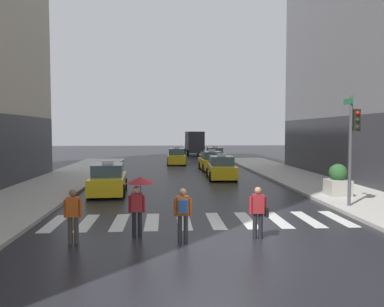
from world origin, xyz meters
TOP-DOWN VIEW (x-y plane):
  - ground_plane at (0.00, 0.00)m, footprint 160.00×160.00m
  - crosswalk_markings at (0.00, 3.00)m, footprint 11.30×2.80m
  - traffic_light_pole at (6.81, 4.77)m, footprint 0.44×0.84m
  - taxi_lead at (-4.41, 9.78)m, footprint 2.12×4.63m
  - taxi_second at (2.73, 15.98)m, footprint 2.05×4.59m
  - taxi_third at (2.77, 22.09)m, footprint 2.04×4.59m
  - taxi_fourth at (-0.09, 28.31)m, footprint 1.99×4.57m
  - taxi_fifth at (4.17, 30.58)m, footprint 2.01×4.58m
  - box_truck at (2.80, 43.23)m, footprint 2.52×7.62m
  - pedestrian_with_umbrella at (-2.14, 0.95)m, footprint 0.96×0.96m
  - pedestrian_with_backpack at (-0.77, 0.27)m, footprint 0.55×0.43m
  - pedestrian_with_handbag at (1.62, 0.45)m, footprint 0.60×0.24m
  - pedestrian_plain_coat at (-4.09, 0.35)m, footprint 0.55×0.24m
  - planter_near_corner at (7.44, 7.46)m, footprint 1.10×1.10m

SIDE VIEW (x-z plane):
  - ground_plane at x=0.00m, z-range 0.00..0.00m
  - crosswalk_markings at x=0.00m, z-range 0.00..0.01m
  - taxi_lead at x=-4.41m, z-range -0.18..1.63m
  - taxi_second at x=2.73m, z-range -0.18..1.63m
  - taxi_third at x=2.77m, z-range -0.18..1.63m
  - taxi_fourth at x=-0.09m, z-range -0.18..1.63m
  - taxi_fifth at x=4.17m, z-range -0.18..1.63m
  - planter_near_corner at x=7.44m, z-range 0.07..1.67m
  - pedestrian_with_handbag at x=1.62m, z-range 0.11..1.76m
  - pedestrian_plain_coat at x=-4.09m, z-range 0.11..1.76m
  - pedestrian_with_backpack at x=-0.77m, z-range 0.15..1.80m
  - pedestrian_with_umbrella at x=-2.14m, z-range 0.55..2.49m
  - box_truck at x=2.80m, z-range 0.18..3.53m
  - traffic_light_pole at x=6.81m, z-range 0.86..5.66m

